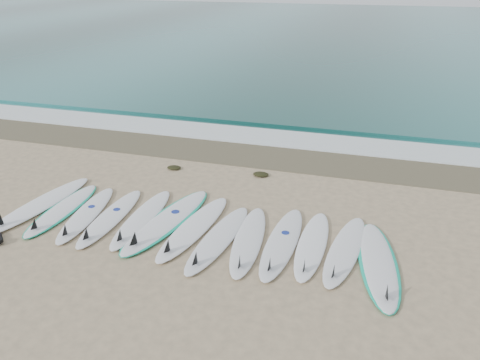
# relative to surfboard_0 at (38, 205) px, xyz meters

# --- Properties ---
(ground) EXTENTS (120.00, 120.00, 0.00)m
(ground) POSITION_rel_surfboard_0_xyz_m (3.40, 0.05, -0.06)
(ground) COLOR tan
(ocean) EXTENTS (120.00, 55.00, 0.03)m
(ocean) POSITION_rel_surfboard_0_xyz_m (3.40, 32.55, -0.05)
(ocean) COLOR #1C5C59
(ocean) RESTS_ON ground
(wet_sand_band) EXTENTS (120.00, 1.80, 0.01)m
(wet_sand_band) POSITION_rel_surfboard_0_xyz_m (3.40, 4.15, -0.06)
(wet_sand_band) COLOR brown
(wet_sand_band) RESTS_ON ground
(foam_band) EXTENTS (120.00, 1.40, 0.04)m
(foam_band) POSITION_rel_surfboard_0_xyz_m (3.40, 5.55, -0.04)
(foam_band) COLOR silver
(foam_band) RESTS_ON ground
(wave_crest) EXTENTS (120.00, 1.00, 0.10)m
(wave_crest) POSITION_rel_surfboard_0_xyz_m (3.40, 7.05, -0.01)
(wave_crest) COLOR #1C5C59
(wave_crest) RESTS_ON ground
(surfboard_0) EXTENTS (0.89, 2.84, 0.36)m
(surfboard_0) POSITION_rel_surfboard_0_xyz_m (0.00, 0.00, 0.00)
(surfboard_0) COLOR white
(surfboard_0) RESTS_ON ground
(surfboard_1) EXTENTS (0.64, 2.40, 0.30)m
(surfboard_1) POSITION_rel_surfboard_0_xyz_m (0.57, -0.02, -0.02)
(surfboard_1) COLOR white
(surfboard_1) RESTS_ON ground
(surfboard_2) EXTENTS (0.84, 2.43, 0.30)m
(surfboard_2) POSITION_rel_surfboard_0_xyz_m (1.15, -0.08, -0.01)
(surfboard_2) COLOR white
(surfboard_2) RESTS_ON ground
(surfboard_3) EXTENTS (0.62, 2.47, 0.31)m
(surfboard_3) POSITION_rel_surfboard_0_xyz_m (1.68, -0.06, -0.01)
(surfboard_3) COLOR white
(surfboard_3) RESTS_ON ground
(surfboard_4) EXTENTS (0.61, 2.50, 0.32)m
(surfboard_4) POSITION_rel_surfboard_0_xyz_m (2.29, 0.08, -0.01)
(surfboard_4) COLOR white
(surfboard_4) RESTS_ON ground
(surfboard_5) EXTENTS (1.12, 2.93, 0.36)m
(surfboard_5) POSITION_rel_surfboard_0_xyz_m (2.80, 0.15, -0.01)
(surfboard_5) COLOR white
(surfboard_5) RESTS_ON ground
(surfboard_6) EXTENTS (0.84, 2.69, 0.34)m
(surfboard_6) POSITION_rel_surfboard_0_xyz_m (3.39, 0.02, -0.00)
(surfboard_6) COLOR white
(surfboard_6) RESTS_ON ground
(surfboard_7) EXTENTS (0.76, 2.57, 0.32)m
(surfboard_7) POSITION_rel_surfboard_0_xyz_m (3.96, -0.21, -0.01)
(surfboard_7) COLOR silver
(surfboard_7) RESTS_ON ground
(surfboard_8) EXTENTS (0.76, 2.49, 0.31)m
(surfboard_8) POSITION_rel_surfboard_0_xyz_m (4.51, -0.11, -0.01)
(surfboard_8) COLOR white
(surfboard_8) RESTS_ON ground
(surfboard_9) EXTENTS (0.58, 2.56, 0.33)m
(surfboard_9) POSITION_rel_surfboard_0_xyz_m (5.10, -0.01, -0.01)
(surfboard_9) COLOR white
(surfboard_9) RESTS_ON ground
(surfboard_10) EXTENTS (0.51, 2.38, 0.30)m
(surfboard_10) POSITION_rel_surfboard_0_xyz_m (5.62, 0.07, -0.01)
(surfboard_10) COLOR white
(surfboard_10) RESTS_ON ground
(surfboard_11) EXTENTS (0.82, 2.49, 0.31)m
(surfboard_11) POSITION_rel_surfboard_0_xyz_m (6.19, 0.06, -0.01)
(surfboard_11) COLOR white
(surfboard_11) RESTS_ON ground
(surfboard_12) EXTENTS (0.99, 2.69, 0.33)m
(surfboard_12) POSITION_rel_surfboard_0_xyz_m (6.77, -0.17, -0.01)
(surfboard_12) COLOR white
(surfboard_12) RESTS_ON ground
(seaweed_near) EXTENTS (0.35, 0.27, 0.07)m
(seaweed_near) POSITION_rel_surfboard_0_xyz_m (1.85, 2.66, -0.03)
(seaweed_near) COLOR black
(seaweed_near) RESTS_ON ground
(seaweed_far) EXTENTS (0.38, 0.29, 0.07)m
(seaweed_far) POSITION_rel_surfboard_0_xyz_m (4.00, 2.87, -0.03)
(seaweed_far) COLOR black
(seaweed_far) RESTS_ON ground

